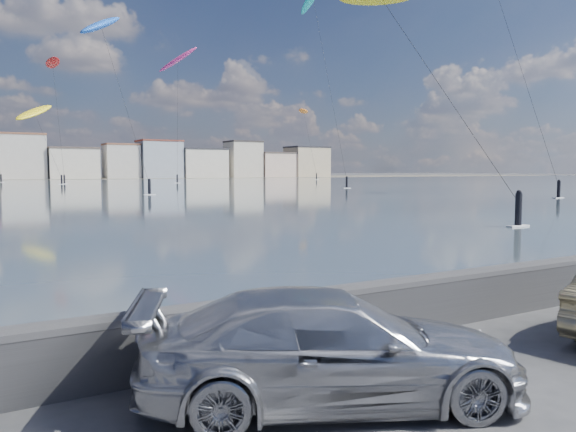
# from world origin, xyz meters

# --- Properties ---
(ground) EXTENTS (700.00, 700.00, 0.00)m
(ground) POSITION_xyz_m (0.00, 0.00, 0.00)
(ground) COLOR #333335
(ground) RESTS_ON ground
(seawall) EXTENTS (400.00, 0.36, 1.08)m
(seawall) POSITION_xyz_m (0.00, 2.70, 0.58)
(seawall) COLOR #28282B
(seawall) RESTS_ON ground
(car_silver) EXTENTS (5.52, 3.91, 1.48)m
(car_silver) POSITION_xyz_m (-0.20, 0.76, 0.74)
(car_silver) COLOR #B0B1B7
(car_silver) RESTS_ON ground
(kitesurfer_2) EXTENTS (7.30, 12.27, 21.36)m
(kitesurfer_2) POSITION_xyz_m (85.13, 141.23, 20.25)
(kitesurfer_2) COLOR orange
(kitesurfer_2) RESTS_ON ground
(kitesurfer_10) EXTENTS (3.26, 11.78, 27.29)m
(kitesurfer_10) POSITION_xyz_m (12.96, 127.30, 25.66)
(kitesurfer_10) COLOR red
(kitesurfer_10) RESTS_ON ground
(kitesurfer_14) EXTENTS (8.61, 17.96, 25.42)m
(kitesurfer_14) POSITION_xyz_m (12.38, 74.75, 22.38)
(kitesurfer_14) COLOR blue
(kitesurfer_14) RESTS_ON ground
(kitesurfer_15) EXTENTS (9.62, 12.88, 17.80)m
(kitesurfer_15) POSITION_xyz_m (8.77, 125.47, 14.97)
(kitesurfer_15) COLOR yellow
(kitesurfer_15) RESTS_ON ground
(kitesurfer_17) EXTENTS (9.45, 12.32, 32.12)m
(kitesurfer_17) POSITION_xyz_m (39.78, 123.48, 28.43)
(kitesurfer_17) COLOR #E5338C
(kitesurfer_17) RESTS_ON ground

